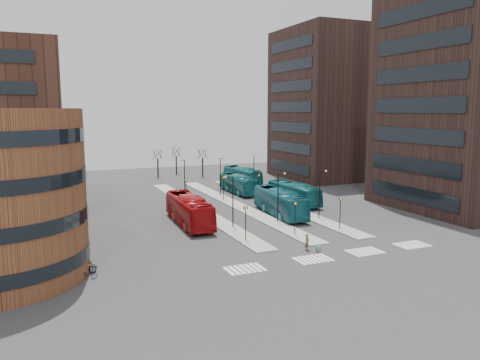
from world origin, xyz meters
name	(u,v)px	position (x,y,z in m)	size (l,w,h in m)	color
ground	(348,271)	(0.00, 0.00, 0.00)	(160.00, 160.00, 0.00)	#2C2C2F
island_left	(197,208)	(-4.00, 30.00, 0.07)	(2.50, 45.00, 0.15)	gray
island_mid	(236,205)	(2.00, 30.00, 0.07)	(2.50, 45.00, 0.15)	gray
island_right	(272,202)	(8.00, 30.00, 0.07)	(2.50, 45.00, 0.15)	gray
suitcase	(318,249)	(0.66, 5.74, 0.28)	(0.44, 0.35, 0.55)	navy
red_bus	(189,210)	(-7.72, 21.58, 1.78)	(2.98, 12.75, 3.55)	#9F0C0F
teal_bus_a	(280,202)	(4.90, 21.75, 1.74)	(2.92, 12.46, 3.47)	#155D6B
teal_bus_b	(238,184)	(6.35, 39.49, 1.55)	(2.61, 11.14, 3.10)	#146067
teal_bus_c	(294,193)	(10.48, 27.87, 1.58)	(2.66, 11.37, 3.17)	#146067
teal_bus_d	(242,176)	(10.89, 48.13, 1.61)	(2.70, 11.56, 3.22)	#16656F
traveller	(307,242)	(-0.08, 6.63, 0.84)	(0.61, 0.40, 1.68)	brown
commuter_a	(205,224)	(-7.03, 17.78, 0.87)	(0.85, 0.66, 1.74)	black
commuter_b	(289,218)	(3.37, 16.58, 0.85)	(1.00, 0.42, 1.70)	black
commuter_c	(289,219)	(3.47, 16.60, 0.73)	(0.95, 0.54, 1.47)	black
bicycle_near	(88,275)	(-21.00, 6.74, 0.41)	(0.55, 1.58, 0.83)	gray
bicycle_mid	(86,269)	(-21.00, 7.85, 0.54)	(0.51, 1.79, 1.08)	gray
bicycle_far	(86,267)	(-21.00, 8.40, 0.50)	(0.67, 1.92, 1.01)	gray
crosswalk_stripes	(338,255)	(1.75, 4.00, 0.01)	(22.35, 2.40, 0.01)	silver
tower_near	(472,102)	(31.98, 16.00, 15.00)	(20.12, 20.00, 30.00)	#31201B
tower_far	(332,105)	(31.98, 50.00, 15.00)	(20.12, 20.00, 30.00)	#31201B
sign_poles	(253,198)	(1.60, 23.00, 2.41)	(12.45, 22.12, 3.65)	black
lamp_posts	(245,183)	(2.64, 28.00, 3.58)	(14.04, 20.24, 6.12)	black
bare_trees	(179,164)	(2.67, 62.67, 2.72)	(10.97, 8.14, 5.90)	black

